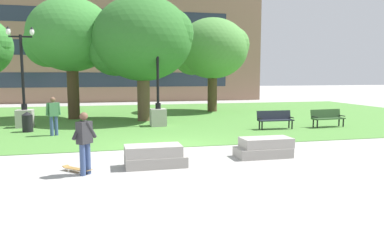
{
  "coord_description": "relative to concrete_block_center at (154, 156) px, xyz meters",
  "views": [
    {
      "loc": [
        -2.41,
        -13.42,
        2.71
      ],
      "look_at": [
        0.51,
        -1.4,
        1.2
      ],
      "focal_mm": 35.0,
      "sensor_mm": 36.0,
      "label": 1
    }
  ],
  "objects": [
    {
      "name": "ground_plane",
      "position": [
        0.93,
        2.63,
        -0.31
      ],
      "size": [
        140.0,
        140.0,
        0.0
      ],
      "primitive_type": "plane",
      "color": "#A3A09B"
    },
    {
      "name": "grass_lawn",
      "position": [
        0.93,
        12.63,
        -0.3
      ],
      "size": [
        40.0,
        20.0,
        0.02
      ],
      "primitive_type": "cube",
      "color": "#4C8438",
      "rests_on": "ground"
    },
    {
      "name": "concrete_block_center",
      "position": [
        0.0,
        0.0,
        0.0
      ],
      "size": [
        1.8,
        0.9,
        0.64
      ],
      "color": "#9E9991",
      "rests_on": "ground"
    },
    {
      "name": "concrete_block_left",
      "position": [
        3.71,
        0.44,
        0.0
      ],
      "size": [
        1.84,
        0.9,
        0.64
      ],
      "color": "#9E9991",
      "rests_on": "ground"
    },
    {
      "name": "person_skateboarder",
      "position": [
        -1.95,
        -0.47,
        0.66
      ],
      "size": [
        0.68,
        0.46,
        1.71
      ],
      "color": "#384C7A",
      "rests_on": "ground"
    },
    {
      "name": "skateboard",
      "position": [
        -2.19,
        -0.14,
        -0.22
      ],
      "size": [
        0.87,
        0.86,
        0.14
      ],
      "color": "olive",
      "rests_on": "ground"
    },
    {
      "name": "park_bench_near_left",
      "position": [
        9.8,
        6.12,
        0.23
      ],
      "size": [
        1.84,
        0.69,
        0.9
      ],
      "color": "#284723",
      "rests_on": "grass_lawn"
    },
    {
      "name": "park_bench_near_right",
      "position": [
        6.88,
        6.14,
        0.23
      ],
      "size": [
        1.8,
        0.54,
        0.9
      ],
      "color": "#1E232D",
      "rests_on": "grass_lawn"
    },
    {
      "name": "lamp_post_left",
      "position": [
        1.4,
        8.6,
        0.79
      ],
      "size": [
        1.32,
        0.8,
        5.37
      ],
      "color": "#ADA89E",
      "rests_on": "grass_lawn"
    },
    {
      "name": "lamp_post_right",
      "position": [
        -5.31,
        9.7,
        0.74
      ],
      "size": [
        1.32,
        0.8,
        5.06
      ],
      "color": "#ADA89E",
      "rests_on": "grass_lawn"
    },
    {
      "name": "tree_near_left",
      "position": [
        0.85,
        11.01,
        4.36
      ],
      "size": [
        5.94,
        5.65,
        7.12
      ],
      "color": "brown",
      "rests_on": "grass_lawn"
    },
    {
      "name": "tree_far_left",
      "position": [
        6.38,
        15.52,
        4.2
      ],
      "size": [
        5.36,
        5.11,
        6.73
      ],
      "color": "#4C3823",
      "rests_on": "grass_lawn"
    },
    {
      "name": "tree_far_right",
      "position": [
        -3.18,
        12.93,
        4.66
      ],
      "size": [
        5.35,
        5.09,
        7.19
      ],
      "color": "#42301E",
      "rests_on": "grass_lawn"
    },
    {
      "name": "trash_bin",
      "position": [
        -4.89,
        7.98,
        0.2
      ],
      "size": [
        0.49,
        0.49,
        0.96
      ],
      "color": "black",
      "rests_on": "grass_lawn"
    },
    {
      "name": "person_bystander_near_lawn",
      "position": [
        -3.55,
        6.56,
        0.68
      ],
      "size": [
        0.64,
        0.39,
        1.71
      ],
      "color": "#384C7A",
      "rests_on": "grass_lawn"
    },
    {
      "name": "building_facade_distant",
      "position": [
        -0.45,
        27.13,
        6.15
      ],
      "size": [
        31.16,
        1.03,
        12.94
      ],
      "color": "#8E6B56",
      "rests_on": "ground"
    }
  ]
}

